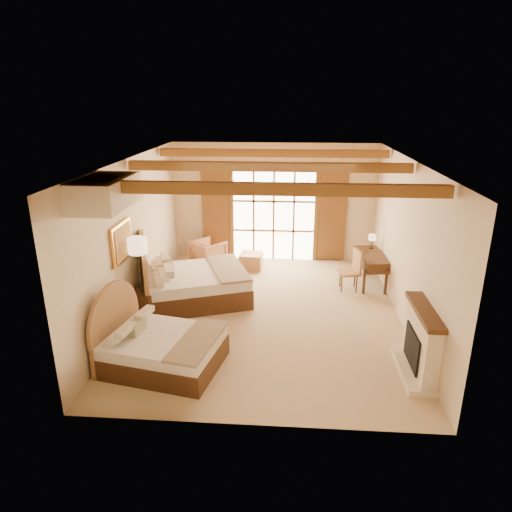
# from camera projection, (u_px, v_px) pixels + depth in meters

# --- Properties ---
(floor) EXTENTS (7.00, 7.00, 0.00)m
(floor) POSITION_uv_depth(u_px,v_px,m) (267.00, 313.00, 9.66)
(floor) COLOR tan
(floor) RESTS_ON ground
(wall_back) EXTENTS (5.50, 0.00, 5.50)m
(wall_back) POSITION_uv_depth(u_px,v_px,m) (274.00, 203.00, 12.43)
(wall_back) COLOR beige
(wall_back) RESTS_ON ground
(wall_left) EXTENTS (0.00, 7.00, 7.00)m
(wall_left) POSITION_uv_depth(u_px,v_px,m) (133.00, 238.00, 9.32)
(wall_left) COLOR beige
(wall_left) RESTS_ON ground
(wall_right) EXTENTS (0.00, 7.00, 7.00)m
(wall_right) POSITION_uv_depth(u_px,v_px,m) (407.00, 244.00, 8.94)
(wall_right) COLOR beige
(wall_right) RESTS_ON ground
(ceiling) EXTENTS (7.00, 7.00, 0.00)m
(ceiling) POSITION_uv_depth(u_px,v_px,m) (268.00, 160.00, 8.60)
(ceiling) COLOR #B26A3A
(ceiling) RESTS_ON ground
(ceiling_beams) EXTENTS (5.39, 4.60, 0.18)m
(ceiling_beams) POSITION_uv_depth(u_px,v_px,m) (268.00, 167.00, 8.64)
(ceiling_beams) COLOR brown
(ceiling_beams) RESTS_ON ceiling
(french_doors) EXTENTS (3.95, 0.08, 2.60)m
(french_doors) POSITION_uv_depth(u_px,v_px,m) (274.00, 216.00, 12.49)
(french_doors) COLOR white
(french_doors) RESTS_ON ground
(fireplace) EXTENTS (0.46, 1.40, 1.16)m
(fireplace) POSITION_uv_depth(u_px,v_px,m) (420.00, 345.00, 7.43)
(fireplace) COLOR beige
(fireplace) RESTS_ON ground
(painting) EXTENTS (0.06, 0.95, 0.75)m
(painting) POSITION_uv_depth(u_px,v_px,m) (122.00, 242.00, 8.56)
(painting) COLOR gold
(painting) RESTS_ON wall_left
(canopy_valance) EXTENTS (0.70, 1.40, 0.45)m
(canopy_valance) POSITION_uv_depth(u_px,v_px,m) (105.00, 193.00, 6.97)
(canopy_valance) COLOR beige
(canopy_valance) RESTS_ON ceiling
(bed_near) EXTENTS (2.14, 1.77, 1.24)m
(bed_near) POSITION_uv_depth(u_px,v_px,m) (155.00, 346.00, 7.67)
(bed_near) COLOR #422715
(bed_near) RESTS_ON floor
(bed_far) EXTENTS (2.82, 2.38, 1.49)m
(bed_far) POSITION_uv_depth(u_px,v_px,m) (187.00, 281.00, 10.13)
(bed_far) COLOR #422715
(bed_far) RESTS_ON floor
(nightstand) EXTENTS (0.65, 0.65, 0.60)m
(nightstand) POSITION_uv_depth(u_px,v_px,m) (147.00, 304.00, 9.38)
(nightstand) COLOR #422715
(nightstand) RESTS_ON floor
(floor_lamp) EXTENTS (0.37, 0.37, 1.76)m
(floor_lamp) POSITION_uv_depth(u_px,v_px,m) (138.00, 251.00, 8.86)
(floor_lamp) COLOR #342A16
(floor_lamp) RESTS_ON floor
(armchair) EXTENTS (1.08, 1.09, 0.71)m
(armchair) POSITION_uv_depth(u_px,v_px,m) (208.00, 253.00, 12.25)
(armchair) COLOR #BC7953
(armchair) RESTS_ON floor
(ottoman) EXTENTS (0.61, 0.61, 0.41)m
(ottoman) POSITION_uv_depth(u_px,v_px,m) (251.00, 261.00, 12.12)
(ottoman) COLOR #A37248
(ottoman) RESTS_ON floor
(desk) EXTENTS (0.76, 1.45, 0.75)m
(desk) POSITION_uv_depth(u_px,v_px,m) (371.00, 268.00, 11.08)
(desk) COLOR #422715
(desk) RESTS_ON floor
(desk_chair) EXTENTS (0.54, 0.53, 0.98)m
(desk_chair) POSITION_uv_depth(u_px,v_px,m) (350.00, 278.00, 10.74)
(desk_chair) COLOR #B18644
(desk_chair) RESTS_ON floor
(desk_lamp) EXTENTS (0.18, 0.18, 0.36)m
(desk_lamp) POSITION_uv_depth(u_px,v_px,m) (372.00, 238.00, 11.31)
(desk_lamp) COLOR #342A16
(desk_lamp) RESTS_ON desk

